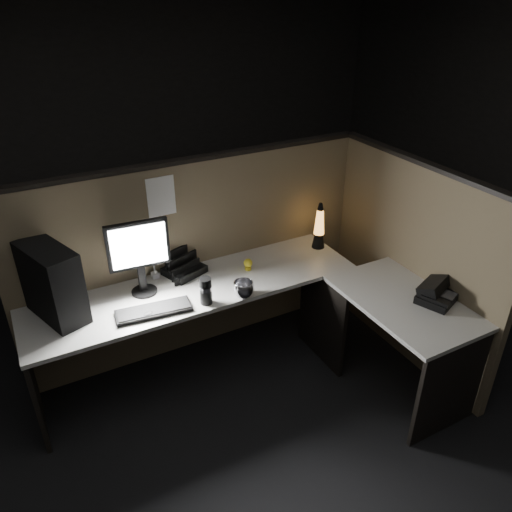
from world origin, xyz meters
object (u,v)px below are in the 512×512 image
pc_tower (52,283)px  keyboard (154,311)px  monitor (139,251)px  lava_lamp (319,229)px  desk_phone (435,293)px

pc_tower → keyboard: size_ratio=1.00×
keyboard → pc_tower: bearing=161.3°
monitor → keyboard: size_ratio=1.09×
pc_tower → monitor: bearing=-18.4°
keyboard → lava_lamp: bearing=16.4°
monitor → desk_phone: 1.95m
lava_lamp → desk_phone: lava_lamp is taller
pc_tower → desk_phone: pc_tower is taller
keyboard → desk_phone: (1.67, -0.74, 0.04)m
pc_tower → monitor: (0.55, 0.01, 0.07)m
pc_tower → monitor: monitor is taller
pc_tower → monitor: size_ratio=0.92×
pc_tower → keyboard: (0.53, -0.25, -0.23)m
pc_tower → desk_phone: (2.20, -1.00, -0.18)m
pc_tower → monitor: 0.56m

